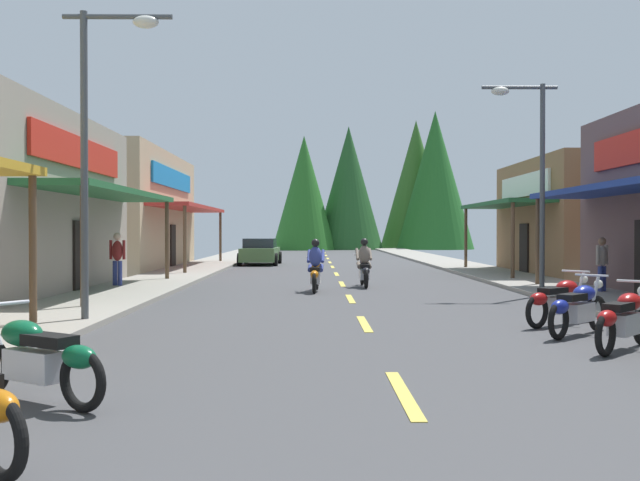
{
  "coord_description": "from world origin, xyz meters",
  "views": [
    {
      "loc": [
        -1.01,
        0.33,
        1.81
      ],
      "look_at": [
        -0.8,
        20.04,
        1.54
      ],
      "focal_mm": 40.87,
      "sensor_mm": 36.0,
      "label": 1
    }
  ],
  "objects_px": {
    "motorcycle_parked_right_5": "(578,307)",
    "parked_car_curbside": "(260,252)",
    "motorcycle_parked_left_2": "(36,357)",
    "rider_cruising_lead": "(316,270)",
    "pedestrian_waiting": "(117,256)",
    "rider_cruising_trailing": "(364,267)",
    "streetlamp_right": "(531,157)",
    "motorcycle_parked_right_6": "(560,300)",
    "motorcycle_parked_right_4": "(624,318)",
    "pedestrian_by_shop": "(602,262)",
    "streetlamp_left": "(101,120)"
  },
  "relations": [
    {
      "from": "motorcycle_parked_right_4",
      "to": "pedestrian_waiting",
      "type": "bearing_deg",
      "value": 85.68
    },
    {
      "from": "streetlamp_left",
      "to": "pedestrian_by_shop",
      "type": "bearing_deg",
      "value": 27.11
    },
    {
      "from": "streetlamp_right",
      "to": "rider_cruising_trailing",
      "type": "bearing_deg",
      "value": 143.84
    },
    {
      "from": "streetlamp_right",
      "to": "pedestrian_waiting",
      "type": "relative_size",
      "value": 3.35
    },
    {
      "from": "streetlamp_left",
      "to": "parked_car_curbside",
      "type": "bearing_deg",
      "value": 87.04
    },
    {
      "from": "parked_car_curbside",
      "to": "pedestrian_waiting",
      "type": "bearing_deg",
      "value": 170.14
    },
    {
      "from": "motorcycle_parked_right_6",
      "to": "pedestrian_by_shop",
      "type": "xyz_separation_m",
      "value": [
        3.38,
        6.43,
        0.45
      ]
    },
    {
      "from": "motorcycle_parked_right_6",
      "to": "pedestrian_by_shop",
      "type": "relative_size",
      "value": 1.08
    },
    {
      "from": "streetlamp_left",
      "to": "rider_cruising_trailing",
      "type": "distance_m",
      "value": 11.42
    },
    {
      "from": "pedestrian_by_shop",
      "to": "pedestrian_waiting",
      "type": "xyz_separation_m",
      "value": [
        -14.11,
        2.31,
        0.08
      ]
    },
    {
      "from": "pedestrian_waiting",
      "to": "motorcycle_parked_left_2",
      "type": "bearing_deg",
      "value": 32.43
    },
    {
      "from": "motorcycle_parked_right_5",
      "to": "motorcycle_parked_left_2",
      "type": "relative_size",
      "value": 0.85
    },
    {
      "from": "streetlamp_right",
      "to": "pedestrian_by_shop",
      "type": "xyz_separation_m",
      "value": [
        2.03,
        0.09,
        -2.92
      ]
    },
    {
      "from": "streetlamp_left",
      "to": "pedestrian_by_shop",
      "type": "relative_size",
      "value": 3.69
    },
    {
      "from": "rider_cruising_trailing",
      "to": "parked_car_curbside",
      "type": "height_order",
      "value": "rider_cruising_trailing"
    },
    {
      "from": "streetlamp_right",
      "to": "motorcycle_parked_right_5",
      "type": "relative_size",
      "value": 3.7
    },
    {
      "from": "motorcycle_parked_right_5",
      "to": "pedestrian_by_shop",
      "type": "bearing_deg",
      "value": 20.73
    },
    {
      "from": "streetlamp_left",
      "to": "motorcycle_parked_left_2",
      "type": "height_order",
      "value": "streetlamp_left"
    },
    {
      "from": "motorcycle_parked_right_5",
      "to": "motorcycle_parked_right_4",
      "type": "bearing_deg",
      "value": -130.57
    },
    {
      "from": "streetlamp_left",
      "to": "parked_car_curbside",
      "type": "height_order",
      "value": "streetlamp_left"
    },
    {
      "from": "rider_cruising_trailing",
      "to": "pedestrian_waiting",
      "type": "relative_size",
      "value": 1.22
    },
    {
      "from": "motorcycle_parked_left_2",
      "to": "rider_cruising_lead",
      "type": "bearing_deg",
      "value": -69.57
    },
    {
      "from": "parked_car_curbside",
      "to": "motorcycle_parked_right_5",
      "type": "bearing_deg",
      "value": -162.88
    },
    {
      "from": "motorcycle_parked_right_5",
      "to": "parked_car_curbside",
      "type": "height_order",
      "value": "parked_car_curbside"
    },
    {
      "from": "motorcycle_parked_right_5",
      "to": "pedestrian_waiting",
      "type": "height_order",
      "value": "pedestrian_waiting"
    },
    {
      "from": "rider_cruising_lead",
      "to": "streetlamp_left",
      "type": "bearing_deg",
      "value": 154.29
    },
    {
      "from": "rider_cruising_trailing",
      "to": "pedestrian_by_shop",
      "type": "relative_size",
      "value": 1.32
    },
    {
      "from": "streetlamp_left",
      "to": "parked_car_curbside",
      "type": "xyz_separation_m",
      "value": [
        1.28,
        24.73,
        -3.24
      ]
    },
    {
      "from": "pedestrian_by_shop",
      "to": "streetlamp_right",
      "type": "bearing_deg",
      "value": 52.35
    },
    {
      "from": "streetlamp_left",
      "to": "parked_car_curbside",
      "type": "relative_size",
      "value": 1.38
    },
    {
      "from": "motorcycle_parked_right_6",
      "to": "pedestrian_waiting",
      "type": "distance_m",
      "value": 13.85
    },
    {
      "from": "streetlamp_right",
      "to": "rider_cruising_lead",
      "type": "relative_size",
      "value": 2.74
    },
    {
      "from": "motorcycle_parked_right_6",
      "to": "rider_cruising_lead",
      "type": "relative_size",
      "value": 0.82
    },
    {
      "from": "motorcycle_parked_right_6",
      "to": "pedestrian_waiting",
      "type": "xyz_separation_m",
      "value": [
        -10.73,
        8.74,
        0.53
      ]
    },
    {
      "from": "motorcycle_parked_left_2",
      "to": "rider_cruising_lead",
      "type": "distance_m",
      "value": 14.23
    },
    {
      "from": "streetlamp_right",
      "to": "motorcycle_parked_right_4",
      "type": "distance_m",
      "value": 9.91
    },
    {
      "from": "motorcycle_parked_right_4",
      "to": "pedestrian_by_shop",
      "type": "relative_size",
      "value": 1.01
    },
    {
      "from": "streetlamp_left",
      "to": "pedestrian_waiting",
      "type": "xyz_separation_m",
      "value": [
        -1.97,
        8.52,
        -2.9
      ]
    },
    {
      "from": "streetlamp_right",
      "to": "rider_cruising_lead",
      "type": "height_order",
      "value": "streetlamp_right"
    },
    {
      "from": "motorcycle_parked_right_5",
      "to": "parked_car_curbside",
      "type": "distance_m",
      "value": 27.27
    },
    {
      "from": "rider_cruising_lead",
      "to": "pedestrian_waiting",
      "type": "xyz_separation_m",
      "value": [
        -6.12,
        0.97,
        0.37
      ]
    },
    {
      "from": "motorcycle_parked_right_4",
      "to": "pedestrian_waiting",
      "type": "distance_m",
      "value": 15.82
    },
    {
      "from": "parked_car_curbside",
      "to": "motorcycle_parked_right_4",
      "type": "bearing_deg",
      "value": -163.49
    },
    {
      "from": "rider_cruising_trailing",
      "to": "streetlamp_right",
      "type": "bearing_deg",
      "value": -127.03
    },
    {
      "from": "rider_cruising_lead",
      "to": "rider_cruising_trailing",
      "type": "height_order",
      "value": "same"
    },
    {
      "from": "streetlamp_right",
      "to": "parked_car_curbside",
      "type": "bearing_deg",
      "value": 115.38
    },
    {
      "from": "motorcycle_parked_right_5",
      "to": "motorcycle_parked_right_6",
      "type": "relative_size",
      "value": 0.9
    },
    {
      "from": "motorcycle_parked_right_4",
      "to": "motorcycle_parked_right_5",
      "type": "bearing_deg",
      "value": 47.29
    },
    {
      "from": "streetlamp_left",
      "to": "pedestrian_waiting",
      "type": "distance_m",
      "value": 9.22
    },
    {
      "from": "motorcycle_parked_right_5",
      "to": "pedestrian_by_shop",
      "type": "relative_size",
      "value": 0.98
    }
  ]
}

